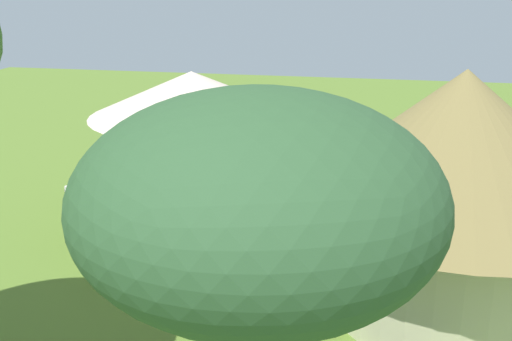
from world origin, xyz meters
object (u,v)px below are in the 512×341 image
object	(u,v)px
shade_umbrella	(192,94)
zebra_by_umbrella	(416,151)
zebra_toward_hut	(117,221)
acacia_tree_right_background	(258,205)
standing_watcher	(365,136)
zebra_nearest_camera	(276,143)
patio_dining_table	(195,193)
patio_chair_east_end	(142,196)
patio_chair_near_lawn	(238,187)
thatched_hut	(457,178)
patio_chair_west_end	(200,219)
guest_beside_umbrella	(174,158)

from	to	relation	value
shade_umbrella	zebra_by_umbrella	xyz separation A→B (m)	(-4.65, -2.91, -1.77)
zebra_toward_hut	acacia_tree_right_background	xyz separation A→B (m)	(-3.53, 5.20, 2.55)
standing_watcher	zebra_nearest_camera	distance (m)	2.51
shade_umbrella	patio_dining_table	xyz separation A→B (m)	(-0.00, 0.00, -2.12)
standing_watcher	zebra_by_umbrella	size ratio (longest dim) A/B	0.81
zebra_nearest_camera	zebra_by_umbrella	bearing A→B (deg)	-45.37
zebra_nearest_camera	acacia_tree_right_background	distance (m)	10.79
zebra_by_umbrella	zebra_toward_hut	world-z (taller)	zebra_by_umbrella
patio_chair_east_end	zebra_toward_hut	xyz separation A→B (m)	(-0.44, 2.30, 0.42)
patio_chair_near_lawn	patio_chair_east_end	xyz separation A→B (m)	(1.89, 0.99, 0.00)
thatched_hut	shade_umbrella	xyz separation A→B (m)	(4.88, -2.66, 0.59)
patio_chair_west_end	patio_chair_east_end	world-z (taller)	same
standing_watcher	acacia_tree_right_background	distance (m)	11.94
thatched_hut	patio_chair_west_end	world-z (taller)	thatched_hut
shade_umbrella	guest_beside_umbrella	distance (m)	2.44
shade_umbrella	patio_dining_table	bearing A→B (deg)	180.00
patio_chair_west_end	guest_beside_umbrella	bearing A→B (deg)	97.30
shade_umbrella	patio_chair_west_end	size ratio (longest dim) A/B	4.64
patio_chair_near_lawn	zebra_nearest_camera	world-z (taller)	zebra_nearest_camera
patio_chair_east_end	acacia_tree_right_background	bearing A→B (deg)	23.49
thatched_hut	standing_watcher	world-z (taller)	thatched_hut
thatched_hut	patio_chair_near_lawn	bearing A→B (deg)	-40.62
zebra_by_umbrella	zebra_nearest_camera	bearing A→B (deg)	70.44
patio_dining_table	patio_chair_near_lawn	bearing A→B (deg)	-128.93
guest_beside_umbrella	zebra_nearest_camera	distance (m)	2.60
zebra_nearest_camera	guest_beside_umbrella	bearing A→B (deg)	166.30
patio_chair_near_lawn	patio_chair_east_end	world-z (taller)	same
thatched_hut	standing_watcher	distance (m)	6.99
patio_chair_near_lawn	thatched_hut	bearing A→B (deg)	178.31
guest_beside_umbrella	patio_chair_east_end	bearing A→B (deg)	-123.10
patio_chair_east_end	zebra_by_umbrella	size ratio (longest dim) A/B	0.43
thatched_hut	zebra_by_umbrella	xyz separation A→B (m)	(0.23, -5.57, -1.18)
patio_chair_east_end	zebra_toward_hut	size ratio (longest dim) A/B	0.43
guest_beside_umbrella	zebra_toward_hut	size ratio (longest dim) A/B	0.77
zebra_nearest_camera	zebra_by_umbrella	distance (m)	3.40
guest_beside_umbrella	zebra_toward_hut	bearing A→B (deg)	-110.39
patio_dining_table	zebra_nearest_camera	bearing A→B (deg)	-114.15
zebra_toward_hut	shade_umbrella	bearing A→B (deg)	3.95
thatched_hut	zebra_toward_hut	size ratio (longest dim) A/B	2.35
zebra_by_umbrella	acacia_tree_right_background	size ratio (longest dim) A/B	0.48
patio_chair_west_end	zebra_by_umbrella	xyz separation A→B (m)	(-4.24, -4.00, 0.48)
shade_umbrella	guest_beside_umbrella	xyz separation A→B (m)	(0.91, -1.37, -1.80)
zebra_nearest_camera	standing_watcher	bearing A→B (deg)	-16.82
thatched_hut	patio_dining_table	world-z (taller)	thatched_hut
patio_chair_near_lawn	patio_chair_east_end	size ratio (longest dim) A/B	1.00
patio_chair_east_end	guest_beside_umbrella	size ratio (longest dim) A/B	0.56
zebra_nearest_camera	zebra_toward_hut	size ratio (longest dim) A/B	0.87
shade_umbrella	zebra_by_umbrella	bearing A→B (deg)	-147.94
thatched_hut	zebra_nearest_camera	size ratio (longest dim) A/B	2.69
standing_watcher	zebra_nearest_camera	bearing A→B (deg)	67.68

